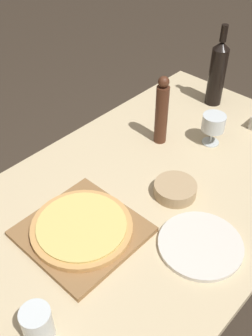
# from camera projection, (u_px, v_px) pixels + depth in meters

# --- Properties ---
(ground_plane) EXTENTS (12.00, 12.00, 0.00)m
(ground_plane) POSITION_uv_depth(u_px,v_px,m) (134.00, 314.00, 1.78)
(ground_plane) COLOR #382D23
(dining_table) EXTENTS (0.90, 1.67, 0.74)m
(dining_table) POSITION_uv_depth(u_px,v_px,m) (136.00, 218.00, 1.35)
(dining_table) COLOR #CCB78E
(dining_table) RESTS_ON ground_plane
(cutting_board) EXTENTS (0.33, 0.33, 0.02)m
(cutting_board) POSITION_uv_depth(u_px,v_px,m) (82.00, 232.00, 1.19)
(cutting_board) COLOR olive
(cutting_board) RESTS_ON dining_table
(pizza) EXTENTS (0.31, 0.31, 0.02)m
(pizza) POSITION_uv_depth(u_px,v_px,m) (82.00, 227.00, 1.18)
(pizza) COLOR tan
(pizza) RESTS_ON cutting_board
(wine_bottle) EXTENTS (0.07, 0.07, 0.35)m
(wine_bottle) POSITION_uv_depth(u_px,v_px,m) (217.00, 72.00, 1.67)
(wine_bottle) COLOR black
(wine_bottle) RESTS_ON dining_table
(pepper_mill) EXTENTS (0.05, 0.05, 0.28)m
(pepper_mill) POSITION_uv_depth(u_px,v_px,m) (162.00, 112.00, 1.46)
(pepper_mill) COLOR #4C2819
(pepper_mill) RESTS_ON dining_table
(wine_glass) EXTENTS (0.09, 0.09, 0.13)m
(wine_glass) POSITION_uv_depth(u_px,v_px,m) (213.00, 123.00, 1.48)
(wine_glass) COLOR silver
(wine_glass) RESTS_ON dining_table
(small_bowl) EXTENTS (0.14, 0.14, 0.04)m
(small_bowl) POSITION_uv_depth(u_px,v_px,m) (175.00, 189.00, 1.31)
(small_bowl) COLOR tan
(small_bowl) RESTS_ON dining_table
(drinking_tumbler) EXTENTS (0.07, 0.07, 0.10)m
(drinking_tumbler) POSITION_uv_depth(u_px,v_px,m) (38.00, 324.00, 0.92)
(drinking_tumbler) COLOR silver
(drinking_tumbler) RESTS_ON dining_table
(dinner_plate) EXTENTS (0.25, 0.25, 0.01)m
(dinner_plate) POSITION_uv_depth(u_px,v_px,m) (200.00, 245.00, 1.15)
(dinner_plate) COLOR silver
(dinner_plate) RESTS_ON dining_table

